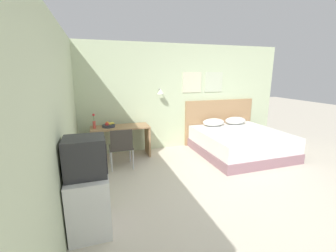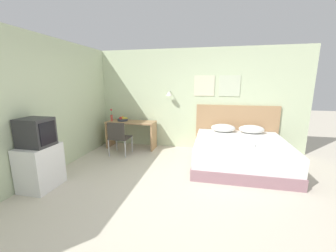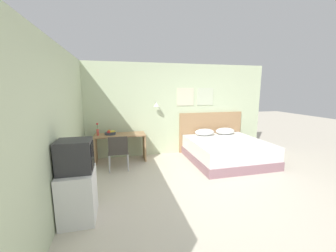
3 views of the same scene
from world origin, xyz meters
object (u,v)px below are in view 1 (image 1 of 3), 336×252
Objects in this scene: tv_stand at (89,203)px; pillow_right at (235,121)px; folded_towel_near_foot at (251,133)px; television at (85,157)px; desk at (121,135)px; desk_chair at (121,145)px; headboard at (219,121)px; bed at (240,143)px; pillow_left at (214,122)px; fruit_bowl at (109,125)px; flower_vase at (94,123)px.

pillow_right is at bearing 33.10° from tv_stand.
television is at bearing -157.66° from folded_towel_near_foot.
desk is (-2.84, 0.99, -0.07)m from folded_towel_near_foot.
desk_chair reaches higher than pillow_right.
headboard is 3.01m from desk_chair.
bed is at bearing 26.74° from tv_stand.
headboard is 4.42m from television.
fruit_bowl reaches higher than pillow_left.
bed is 0.89m from pillow_left.
headboard is 1.56× the size of desk.
headboard is at bearing 90.00° from bed.
pillow_right is 0.69× the size of desk_chair.
headboard is 2.74× the size of tv_stand.
headboard reaches higher than folded_towel_near_foot.
pillow_right is 1.24× the size of television.
flower_vase is (-3.67, -0.05, 0.21)m from pillow_right.
bed is 2.31× the size of desk_chair.
television is at bearing -105.29° from desk.
pillow_right reaches higher than tv_stand.
pillow_left reaches higher than desk.
desk_chair is (-2.91, 0.32, -0.10)m from folded_towel_near_foot.
headboard reaches higher than bed.
tv_stand is (-3.78, -2.46, -0.29)m from pillow_right.
pillow_right is 0.79× the size of tv_stand.
pillow_left is 2.70m from fruit_bowl.
flower_vase is 2.46m from tv_stand.
television is (-3.44, -2.75, 0.38)m from headboard.
flower_vase is (-3.00, -0.05, 0.21)m from pillow_left.
flower_vase reaches higher than pillow_left.
headboard is at bearing 38.56° from tv_stand.
television is (-0.60, -1.76, 0.48)m from desk_chair.
pillow_right is 4.52m from television.
folded_towel_near_foot is at bearing -104.80° from pillow_right.
desk_chair is (-2.84, -0.99, -0.10)m from headboard.
desk reaches higher than bed.
television reaches higher than headboard.
bed is at bearing -11.43° from flower_vase.
bed is 4.10× the size of television.
fruit_bowl is 2.52m from tv_stand.
folded_towel_near_foot is 0.92× the size of flower_vase.
pillow_left reaches higher than folded_towel_near_foot.
television reaches higher than pillow_right.
pillow_left is (-0.34, -0.28, 0.06)m from headboard.
desk_chair is 2.90× the size of fruit_bowl.
folded_towel_near_foot is 0.41× the size of tv_stand.
tv_stand is at bearing -141.44° from headboard.
headboard is 3.05m from fruit_bowl.
folded_towel_near_foot is 1.04× the size of fruit_bowl.
desk_chair is at bearing -74.76° from fruit_bowl.
tv_stand is (-3.45, -2.75, -0.23)m from headboard.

